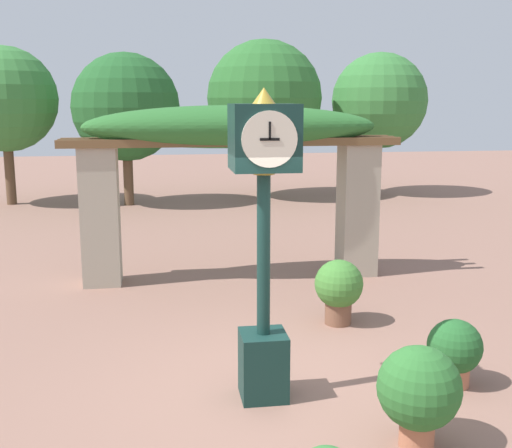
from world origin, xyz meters
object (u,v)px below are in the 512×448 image
(pedestal_clock, at_px, (264,224))
(potted_plant_near_right, at_px, (455,350))
(potted_plant_near_left, at_px, (339,287))
(potted_plant_far_left, at_px, (419,390))

(pedestal_clock, xyz_separation_m, potted_plant_near_right, (2.06, -0.03, -1.42))
(potted_plant_near_left, distance_m, potted_plant_far_left, 3.18)
(pedestal_clock, relative_size, potted_plant_far_left, 3.39)
(potted_plant_near_right, distance_m, potted_plant_far_left, 1.43)
(potted_plant_near_left, bearing_deg, potted_plant_far_left, -93.23)
(potted_plant_near_right, bearing_deg, potted_plant_near_left, 108.72)
(potted_plant_far_left, bearing_deg, potted_plant_near_left, 86.77)
(pedestal_clock, distance_m, potted_plant_near_right, 2.50)
(potted_plant_near_left, bearing_deg, potted_plant_near_right, -71.28)
(potted_plant_near_right, height_order, potted_plant_far_left, potted_plant_far_left)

